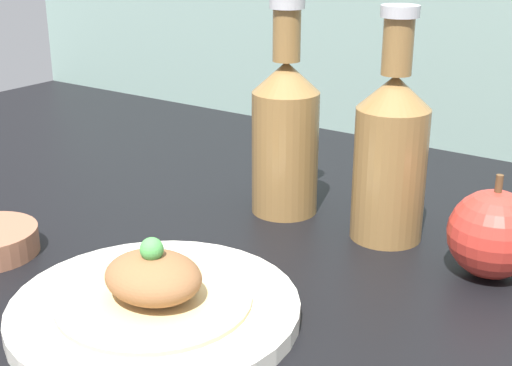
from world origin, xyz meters
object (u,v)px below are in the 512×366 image
apple (493,234)px  cider_bottle_right (391,152)px  plated_food (154,283)px  plate (155,308)px  cider_bottle_left (285,132)px

apple → cider_bottle_right: bearing=168.2°
plated_food → apple: apple is taller
plate → apple: apple is taller
cider_bottle_left → cider_bottle_right: 13.53cm
cider_bottle_right → apple: (12.52, -2.62, -5.56)cm
plated_food → cider_bottle_left: cider_bottle_left is taller
plate → cider_bottle_right: 30.80cm
plate → apple: size_ratio=2.44×
plated_food → cider_bottle_right: cider_bottle_right is taller
plate → cider_bottle_left: (-4.28, 27.96, 9.00)cm
cider_bottle_left → plate: bearing=-81.3°
cider_bottle_right → plated_food: bearing=-108.3°
plated_food → cider_bottle_right: size_ratio=0.68×
plated_food → apple: size_ratio=1.64×
plated_food → cider_bottle_left: 29.03cm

